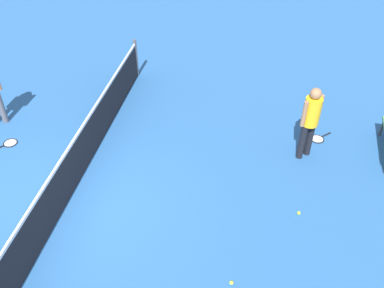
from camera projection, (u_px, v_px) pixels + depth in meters
name	position (u px, v px, depth m)	size (l,w,h in m)	color
ground_plane	(66.00, 204.00, 8.15)	(40.00, 40.00, 0.00)	#265693
court_net	(61.00, 185.00, 7.83)	(10.09, 0.09, 1.07)	#4C4C51
player_near_side	(311.00, 118.00, 8.63)	(0.48, 0.48, 1.70)	black
tennis_racket_near_player	(318.00, 139.00, 9.70)	(0.52, 0.55, 0.03)	black
tennis_racket_far_player	(9.00, 143.00, 9.56)	(0.57, 0.49, 0.03)	black
tennis_ball_by_net	(231.00, 283.00, 6.78)	(0.07, 0.07, 0.07)	#C6E033
tennis_ball_stray_right	(299.00, 213.00, 7.92)	(0.07, 0.07, 0.07)	#C6E033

